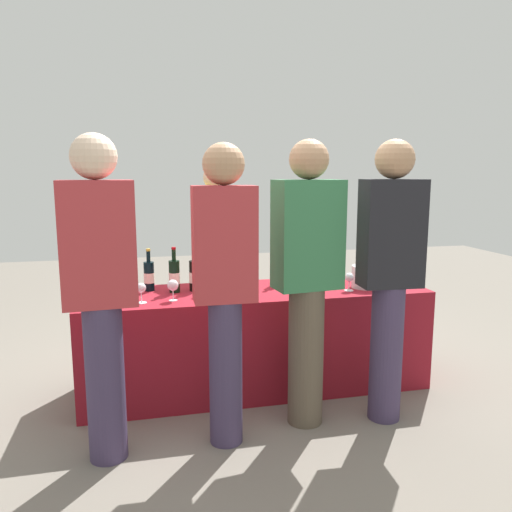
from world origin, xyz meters
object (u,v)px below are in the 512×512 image
(wine_bottle_7, at_px, (369,268))
(guest_1, at_px, (225,281))
(wine_bottle_2, at_px, (174,276))
(wine_bottle_1, at_px, (149,276))
(guest_3, at_px, (390,269))
(guest_0, at_px, (100,286))
(wine_bottle_4, at_px, (221,273))
(wine_glass_3, at_px, (349,278))
(wine_glass_0, at_px, (141,289))
(wine_glass_1, at_px, (173,286))
(wine_bottle_5, at_px, (278,269))
(wine_bottle_0, at_px, (115,277))
(ice_bucket, at_px, (367,277))
(wine_bottle_3, at_px, (194,275))
(server_pouring, at_px, (218,255))
(wine_bottle_6, at_px, (332,269))
(guest_2, at_px, (307,273))
(wine_glass_2, at_px, (202,283))

(wine_bottle_7, height_order, guest_1, guest_1)
(wine_bottle_2, bearing_deg, wine_bottle_1, 152.41)
(wine_bottle_7, bearing_deg, guest_3, -106.53)
(wine_bottle_2, height_order, guest_0, guest_0)
(wine_bottle_4, distance_m, wine_glass_3, 0.92)
(wine_glass_0, xyz_separation_m, wine_glass_1, (0.20, 0.02, 0.01))
(wine_bottle_5, distance_m, guest_0, 1.51)
(wine_bottle_0, distance_m, guest_0, 0.92)
(ice_bucket, bearing_deg, wine_glass_3, -157.55)
(wine_bottle_2, height_order, wine_bottle_3, wine_bottle_2)
(wine_glass_1, distance_m, guest_0, 0.72)
(guest_3, bearing_deg, server_pouring, 127.77)
(wine_bottle_3, height_order, wine_bottle_6, wine_bottle_6)
(wine_bottle_2, relative_size, guest_2, 0.18)
(wine_bottle_3, relative_size, guest_2, 0.17)
(server_pouring, relative_size, guest_2, 0.93)
(wine_bottle_0, relative_size, ice_bucket, 1.39)
(wine_bottle_1, xyz_separation_m, wine_bottle_6, (1.35, -0.10, 0.01))
(wine_bottle_0, relative_size, guest_1, 0.18)
(wine_bottle_6, bearing_deg, guest_2, -122.67)
(wine_bottle_1, relative_size, guest_1, 0.18)
(wine_glass_0, height_order, guest_0, guest_0)
(wine_bottle_5, height_order, guest_0, guest_0)
(wine_glass_0, height_order, wine_glass_1, wine_glass_1)
(wine_bottle_4, bearing_deg, wine_bottle_0, 172.20)
(wine_bottle_7, bearing_deg, wine_glass_2, -173.52)
(wine_bottle_3, relative_size, wine_glass_2, 2.40)
(wine_glass_0, relative_size, guest_3, 0.08)
(wine_glass_1, height_order, guest_0, guest_0)
(wine_bottle_0, relative_size, wine_bottle_3, 1.00)
(wine_glass_2, xyz_separation_m, wine_glass_3, (1.05, -0.08, 0.00))
(wine_bottle_0, height_order, wine_bottle_4, wine_bottle_4)
(wine_glass_0, bearing_deg, guest_0, -110.39)
(wine_bottle_6, relative_size, server_pouring, 0.19)
(wine_bottle_0, height_order, server_pouring, server_pouring)
(wine_glass_0, bearing_deg, wine_bottle_1, 80.59)
(guest_2, bearing_deg, wine_bottle_2, 131.88)
(wine_bottle_0, relative_size, wine_bottle_7, 0.95)
(server_pouring, xyz_separation_m, guest_1, (-0.16, -1.34, 0.08))
(wine_bottle_2, distance_m, wine_bottle_7, 1.48)
(wine_glass_3, bearing_deg, wine_bottle_1, 166.65)
(wine_glass_1, height_order, guest_1, guest_1)
(wine_glass_3, relative_size, server_pouring, 0.08)
(wine_glass_0, bearing_deg, wine_glass_1, 4.75)
(wine_bottle_1, xyz_separation_m, wine_bottle_2, (0.17, -0.09, 0.01))
(wine_glass_2, bearing_deg, wine_bottle_6, 8.60)
(wine_bottle_1, bearing_deg, wine_bottle_2, -27.59)
(wine_bottle_0, xyz_separation_m, wine_bottle_2, (0.41, -0.10, 0.01))
(wine_glass_2, xyz_separation_m, guest_2, (0.58, -0.51, 0.15))
(wine_bottle_3, xyz_separation_m, wine_glass_0, (-0.37, -0.27, -0.02))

